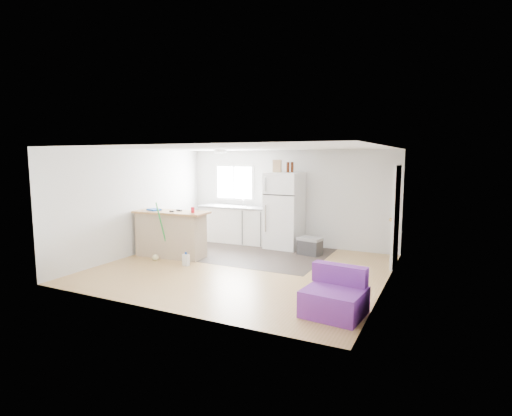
{
  "coord_description": "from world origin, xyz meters",
  "views": [
    {
      "loc": [
        3.68,
        -6.91,
        2.22
      ],
      "look_at": [
        -0.03,
        0.7,
        1.14
      ],
      "focal_mm": 28.0,
      "sensor_mm": 36.0,
      "label": 1
    }
  ],
  "objects_px": {
    "kitchen_cabinets": "(239,224)",
    "blue_tray": "(154,210)",
    "red_cup": "(193,210)",
    "cleaner_jug": "(186,260)",
    "cardboard_box": "(277,166)",
    "purple_seat": "(335,297)",
    "mop": "(158,250)",
    "peninsula": "(171,234)",
    "refrigerator": "(284,210)",
    "cooler": "(310,246)",
    "bottle_left": "(288,167)",
    "bottle_right": "(292,167)"
  },
  "relations": [
    {
      "from": "cooler",
      "to": "cardboard_box",
      "type": "bearing_deg",
      "value": 169.71
    },
    {
      "from": "mop",
      "to": "peninsula",
      "type": "bearing_deg",
      "value": 96.06
    },
    {
      "from": "blue_tray",
      "to": "cardboard_box",
      "type": "relative_size",
      "value": 1.0
    },
    {
      "from": "refrigerator",
      "to": "bottle_right",
      "type": "bearing_deg",
      "value": 2.14
    },
    {
      "from": "refrigerator",
      "to": "kitchen_cabinets",
      "type": "bearing_deg",
      "value": 178.92
    },
    {
      "from": "mop",
      "to": "bottle_left",
      "type": "relative_size",
      "value": 5.14
    },
    {
      "from": "blue_tray",
      "to": "bottle_left",
      "type": "height_order",
      "value": "bottle_left"
    },
    {
      "from": "purple_seat",
      "to": "cooler",
      "type": "bearing_deg",
      "value": 120.18
    },
    {
      "from": "kitchen_cabinets",
      "to": "blue_tray",
      "type": "height_order",
      "value": "kitchen_cabinets"
    },
    {
      "from": "purple_seat",
      "to": "blue_tray",
      "type": "relative_size",
      "value": 2.93
    },
    {
      "from": "kitchen_cabinets",
      "to": "cleaner_jug",
      "type": "distance_m",
      "value": 2.54
    },
    {
      "from": "red_cup",
      "to": "blue_tray",
      "type": "xyz_separation_m",
      "value": [
        -1.01,
        -0.07,
        -0.04
      ]
    },
    {
      "from": "cooler",
      "to": "blue_tray",
      "type": "xyz_separation_m",
      "value": [
        -3.17,
        -1.58,
        0.85
      ]
    },
    {
      "from": "cleaner_jug",
      "to": "cardboard_box",
      "type": "distance_m",
      "value": 3.22
    },
    {
      "from": "purple_seat",
      "to": "cardboard_box",
      "type": "relative_size",
      "value": 2.93
    },
    {
      "from": "refrigerator",
      "to": "bottle_right",
      "type": "relative_size",
      "value": 7.45
    },
    {
      "from": "kitchen_cabinets",
      "to": "cooler",
      "type": "relative_size",
      "value": 3.69
    },
    {
      "from": "peninsula",
      "to": "refrigerator",
      "type": "distance_m",
      "value": 2.78
    },
    {
      "from": "peninsula",
      "to": "bottle_right",
      "type": "height_order",
      "value": "bottle_right"
    },
    {
      "from": "red_cup",
      "to": "refrigerator",
      "type": "bearing_deg",
      "value": 54.96
    },
    {
      "from": "cooler",
      "to": "cleaner_jug",
      "type": "xyz_separation_m",
      "value": [
        -2.0,
        -2.02,
        -0.08
      ]
    },
    {
      "from": "cleaner_jug",
      "to": "peninsula",
      "type": "bearing_deg",
      "value": 154.91
    },
    {
      "from": "cardboard_box",
      "to": "kitchen_cabinets",
      "type": "bearing_deg",
      "value": 174.63
    },
    {
      "from": "blue_tray",
      "to": "bottle_left",
      "type": "relative_size",
      "value": 1.2
    },
    {
      "from": "red_cup",
      "to": "bottle_right",
      "type": "height_order",
      "value": "bottle_right"
    },
    {
      "from": "peninsula",
      "to": "purple_seat",
      "type": "xyz_separation_m",
      "value": [
        4.19,
        -1.66,
        -0.28
      ]
    },
    {
      "from": "purple_seat",
      "to": "cleaner_jug",
      "type": "bearing_deg",
      "value": 167.24
    },
    {
      "from": "cooler",
      "to": "cleaner_jug",
      "type": "bearing_deg",
      "value": -123.83
    },
    {
      "from": "kitchen_cabinets",
      "to": "bottle_right",
      "type": "xyz_separation_m",
      "value": [
        1.49,
        -0.07,
        1.5
      ]
    },
    {
      "from": "cooler",
      "to": "cleaner_jug",
      "type": "height_order",
      "value": "cooler"
    },
    {
      "from": "refrigerator",
      "to": "red_cup",
      "type": "relative_size",
      "value": 15.52
    },
    {
      "from": "refrigerator",
      "to": "cardboard_box",
      "type": "xyz_separation_m",
      "value": [
        -0.19,
        -0.03,
        1.08
      ]
    },
    {
      "from": "purple_seat",
      "to": "bottle_left",
      "type": "distance_m",
      "value": 4.43
    },
    {
      "from": "blue_tray",
      "to": "bottle_left",
      "type": "distance_m",
      "value": 3.26
    },
    {
      "from": "peninsula",
      "to": "blue_tray",
      "type": "distance_m",
      "value": 0.67
    },
    {
      "from": "purple_seat",
      "to": "red_cup",
      "type": "relative_size",
      "value": 7.33
    },
    {
      "from": "refrigerator",
      "to": "cleaner_jug",
      "type": "relative_size",
      "value": 6.49
    },
    {
      "from": "blue_tray",
      "to": "peninsula",
      "type": "bearing_deg",
      "value": 8.19
    },
    {
      "from": "kitchen_cabinets",
      "to": "mop",
      "type": "distance_m",
      "value": 2.53
    },
    {
      "from": "peninsula",
      "to": "cardboard_box",
      "type": "xyz_separation_m",
      "value": [
        1.76,
        1.91,
        1.49
      ]
    },
    {
      "from": "refrigerator",
      "to": "purple_seat",
      "type": "xyz_separation_m",
      "value": [
        2.24,
        -3.6,
        -0.69
      ]
    },
    {
      "from": "cooler",
      "to": "red_cup",
      "type": "distance_m",
      "value": 2.78
    },
    {
      "from": "purple_seat",
      "to": "mop",
      "type": "bearing_deg",
      "value": 169.46
    },
    {
      "from": "peninsula",
      "to": "cardboard_box",
      "type": "bearing_deg",
      "value": 42.8
    },
    {
      "from": "cooler",
      "to": "purple_seat",
      "type": "distance_m",
      "value": 3.49
    },
    {
      "from": "cleaner_jug",
      "to": "blue_tray",
      "type": "bearing_deg",
      "value": 167.72
    },
    {
      "from": "refrigerator",
      "to": "red_cup",
      "type": "distance_m",
      "value": 2.36
    },
    {
      "from": "cardboard_box",
      "to": "cleaner_jug",
      "type": "bearing_deg",
      "value": -112.64
    },
    {
      "from": "peninsula",
      "to": "mop",
      "type": "xyz_separation_m",
      "value": [
        -0.06,
        -0.4,
        -0.29
      ]
    },
    {
      "from": "blue_tray",
      "to": "cardboard_box",
      "type": "bearing_deg",
      "value": 42.08
    }
  ]
}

